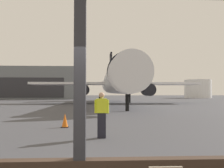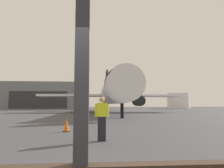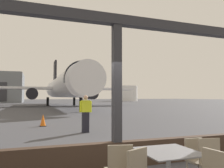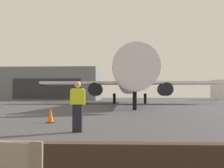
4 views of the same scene
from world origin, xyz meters
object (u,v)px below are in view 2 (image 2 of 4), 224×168
traffic_cone (67,125)px  distant_hangar (45,97)px  ground_crew_worker (102,118)px  fuel_storage_tank (178,101)px  airplane (111,94)px

traffic_cone → distant_hangar: bearing=104.6°
ground_crew_worker → fuel_storage_tank: fuel_storage_tank is taller
ground_crew_worker → distant_hangar: 65.13m
traffic_cone → distant_hangar: (-15.59, 59.69, 3.90)m
distant_hangar → fuel_storage_tank: bearing=6.8°
ground_crew_worker → distant_hangar: distant_hangar is taller
traffic_cone → ground_crew_worker: bearing=-59.2°
traffic_cone → airplane: bearing=80.4°
distant_hangar → fuel_storage_tank: distant_hangar is taller
airplane → traffic_cone: (-4.33, -25.60, -3.12)m
traffic_cone → distant_hangar: size_ratio=0.03×
fuel_storage_tank → airplane: bearing=-125.9°
airplane → distant_hangar: 39.49m
traffic_cone → fuel_storage_tank: (33.16, 65.49, 2.56)m
airplane → distant_hangar: airplane is taller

